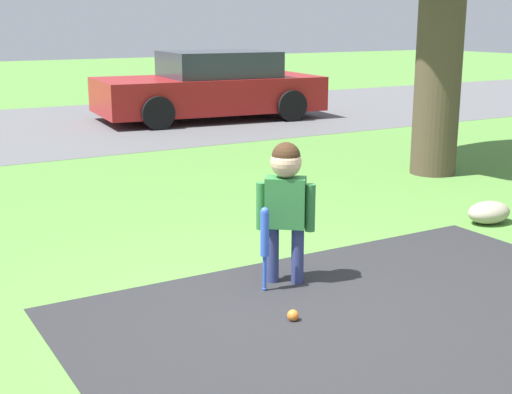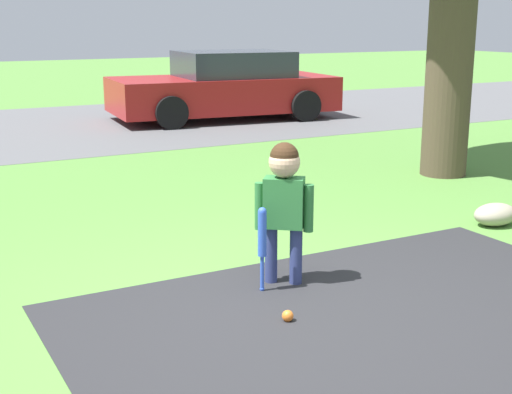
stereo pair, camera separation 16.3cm
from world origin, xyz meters
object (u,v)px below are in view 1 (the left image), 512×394
object	(u,v)px
child	(286,193)
parked_car	(211,87)
sports_ball	(293,315)
baseball_bat	(265,237)

from	to	relation	value
child	parked_car	bearing A→B (deg)	105.54
sports_ball	parked_car	distance (m)	9.27
child	parked_car	xyz separation A→B (m)	(3.41, 7.89, -0.07)
child	parked_car	distance (m)	8.60
parked_car	child	bearing A→B (deg)	72.45
sports_ball	parked_car	world-z (taller)	parked_car
child	baseball_bat	size ratio (longest dim) A/B	1.69
baseball_bat	sports_ball	xyz separation A→B (m)	(-0.11, -0.51, -0.35)
child	baseball_bat	world-z (taller)	child
baseball_bat	sports_ball	bearing A→B (deg)	-101.65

